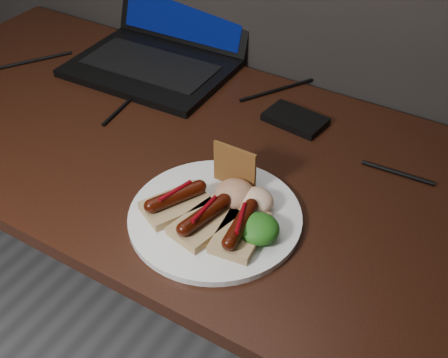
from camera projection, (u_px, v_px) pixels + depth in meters
desk at (158, 167)px, 1.24m from camera, size 1.40×0.70×0.75m
laptop at (163, 42)px, 1.39m from camera, size 0.39×0.37×0.25m
hard_drive at (295, 119)px, 1.21m from camera, size 0.14×0.09×0.02m
desk_cables at (188, 97)px, 1.28m from camera, size 1.06×0.43×0.01m
plate at (215, 217)px, 0.98m from camera, size 0.34×0.34×0.01m
bread_sausage_left at (176, 201)px, 0.97m from camera, size 0.11×0.13×0.04m
bread_sausage_center at (204, 220)px, 0.94m from camera, size 0.09×0.13×0.04m
bread_sausage_right at (240, 229)px, 0.92m from camera, size 0.08×0.12×0.04m
crispbread at (235, 167)px, 1.01m from camera, size 0.08×0.01×0.08m
salad_greens at (258, 229)px, 0.92m from camera, size 0.07×0.07×0.04m
salsa_mound at (235, 194)px, 0.99m from camera, size 0.07×0.07×0.04m
coleslaw_mound at (255, 201)px, 0.97m from camera, size 0.06×0.06×0.04m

